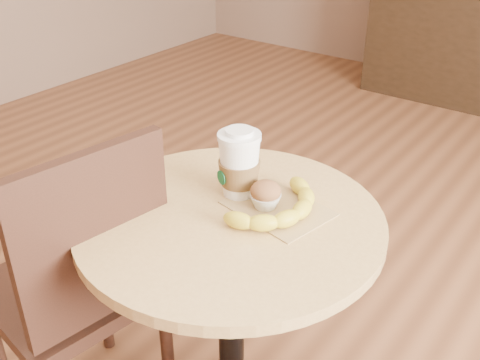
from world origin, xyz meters
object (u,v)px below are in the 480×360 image
(coffee_cup, at_px, (239,166))
(muffin, at_px, (266,195))
(banana, at_px, (281,206))
(chair_left, at_px, (80,285))
(cafe_table, at_px, (231,281))

(coffee_cup, bearing_deg, muffin, 12.28)
(muffin, distance_m, banana, 0.05)
(coffee_cup, height_order, muffin, coffee_cup)
(chair_left, distance_m, muffin, 0.55)
(coffee_cup, relative_size, muffin, 2.33)
(cafe_table, distance_m, chair_left, 0.40)
(coffee_cup, relative_size, banana, 0.61)
(cafe_table, xyz_separation_m, muffin, (0.05, 0.08, 0.24))
(muffin, height_order, banana, muffin)
(cafe_table, relative_size, chair_left, 0.79)
(coffee_cup, distance_m, muffin, 0.10)
(banana, bearing_deg, coffee_cup, -174.38)
(cafe_table, height_order, banana, banana)
(chair_left, height_order, banana, chair_left)
(cafe_table, xyz_separation_m, banana, (0.10, 0.08, 0.22))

